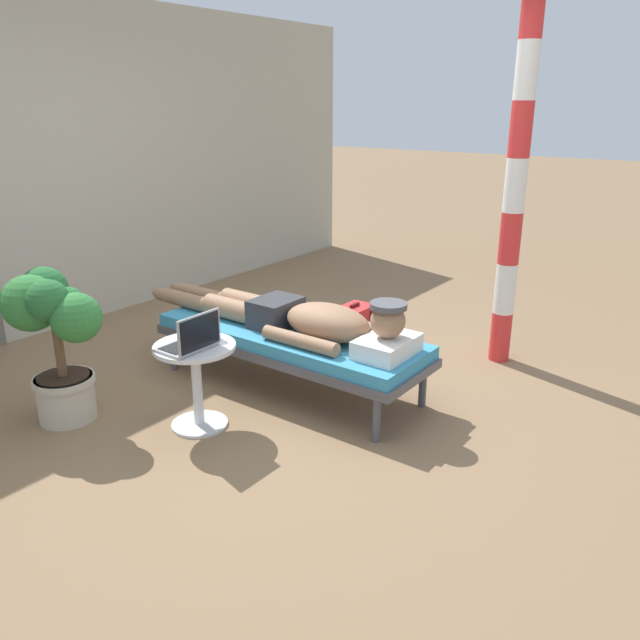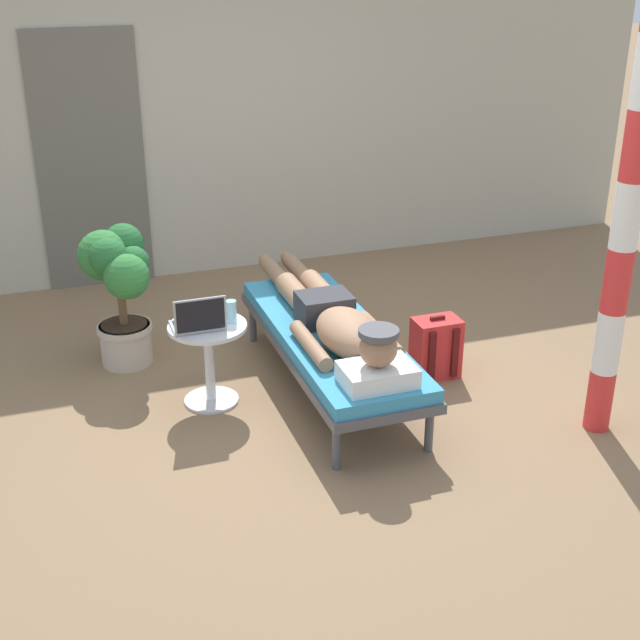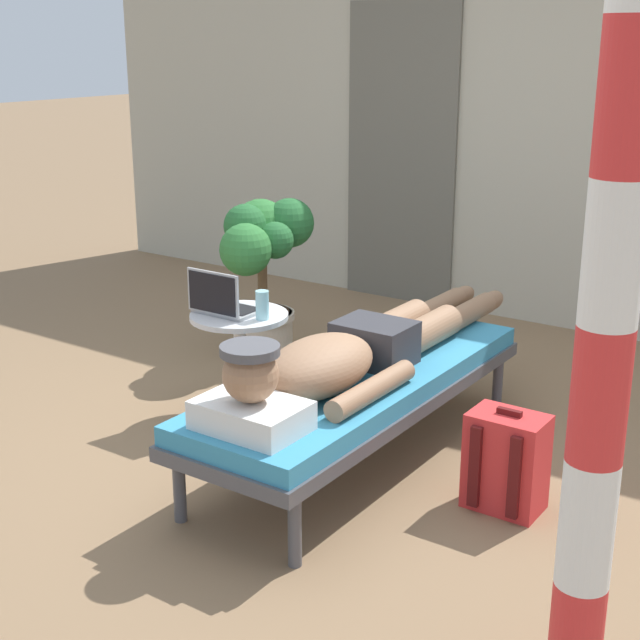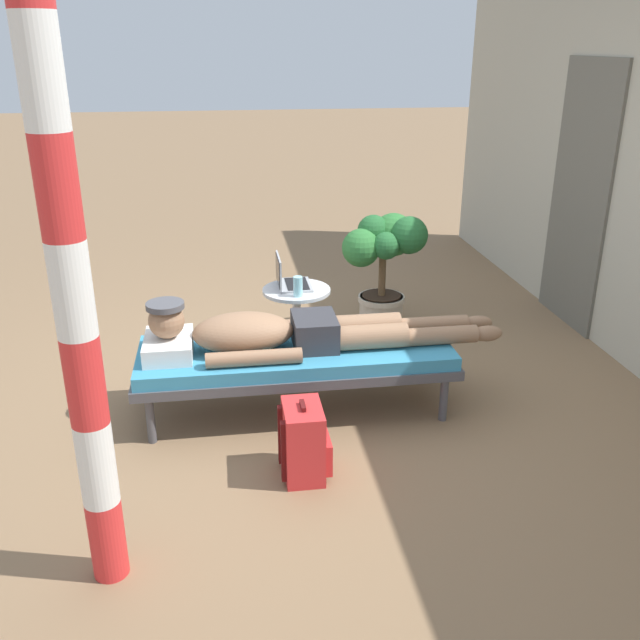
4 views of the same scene
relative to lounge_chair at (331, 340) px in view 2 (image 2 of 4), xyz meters
The scene contains 11 objects.
ground_plane 0.41m from the lounge_chair, 158.56° to the right, with size 40.00×40.00×0.00m, color #846647.
house_wall_back 2.67m from the lounge_chair, 90.00° to the left, with size 7.60×0.20×2.70m, color #B2AD99.
house_door_panel 2.72m from the lounge_chair, 116.28° to the left, with size 0.84×0.03×2.04m, color #625F54.
lounge_chair is the anchor object (origin of this frame).
person_reclining 0.19m from the lounge_chair, 90.00° to the right, with size 0.53×2.17×0.33m.
side_table 0.76m from the lounge_chair, behind, with size 0.48×0.48×0.52m.
laptop 0.85m from the lounge_chair, behind, with size 0.31×0.24×0.23m.
drink_glass 0.66m from the lounge_chair, behind, with size 0.06×0.06×0.14m, color #99D8E5.
backpack 0.73m from the lounge_chair, ahead, with size 0.30×0.26×0.42m.
potted_plant 1.47m from the lounge_chair, 144.98° to the left, with size 0.45×0.65×0.92m.
porch_post 1.90m from the lounge_chair, 35.84° to the right, with size 0.15×0.15×2.61m.
Camera 2 is at (-1.48, -4.54, 2.68)m, focal length 48.80 mm.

